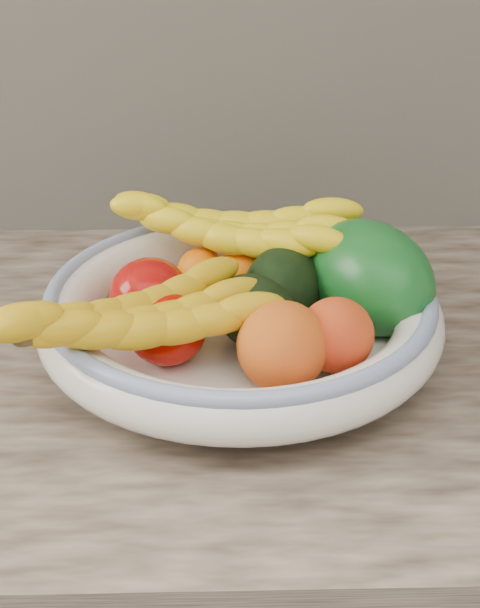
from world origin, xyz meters
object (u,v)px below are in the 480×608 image
object	(u,v)px
green_mango	(369,277)
banana_bunch_front	(134,326)
fruit_bowl	(240,314)
banana_bunch_back	(231,236)

from	to	relation	value
green_mango	banana_bunch_front	xyz separation A→B (m)	(-0.22, -0.10, 0.01)
banana_bunch_front	green_mango	bearing A→B (deg)	-2.23
banana_bunch_front	fruit_bowl	bearing A→B (deg)	12.90
banana_bunch_back	banana_bunch_front	bearing A→B (deg)	-100.08
fruit_bowl	green_mango	distance (m)	0.13
fruit_bowl	green_mango	world-z (taller)	green_mango
fruit_bowl	banana_bunch_front	size ratio (longest dim) A/B	1.44
green_mango	banana_bunch_front	world-z (taller)	green_mango
green_mango	banana_bunch_back	size ratio (longest dim) A/B	0.55
green_mango	fruit_bowl	bearing A→B (deg)	158.31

